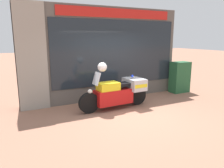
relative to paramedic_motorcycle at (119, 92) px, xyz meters
The scene contains 6 objects.
ground_plane 0.91m from the paramedic_motorcycle, 83.49° to the right, with size 60.00×60.00×0.00m, color #8E604C.
shop_building 1.73m from the paramedic_motorcycle, 104.60° to the left, with size 6.05×0.55×3.34m.
window_display 1.38m from the paramedic_motorcycle, 70.40° to the left, with size 4.69×0.30×2.03m.
paramedic_motorcycle is the anchor object (origin of this frame).
utility_cabinet 3.35m from the paramedic_motorcycle, 12.34° to the left, with size 0.78×0.47×1.28m, color #235633.
white_helmet 1.04m from the paramedic_motorcycle, behind, with size 0.28×0.28×0.28m, color white.
Camera 1 is at (-3.37, -5.32, 2.28)m, focal length 35.00 mm.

